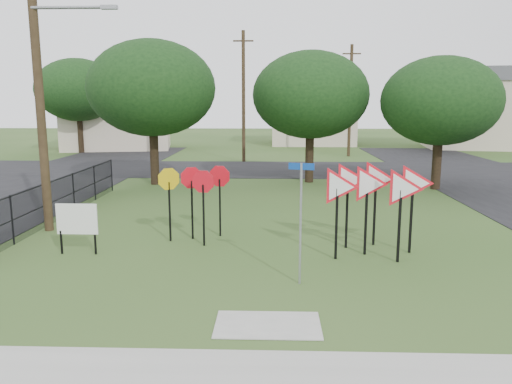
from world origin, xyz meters
TOP-DOWN VIEW (x-y plane):
  - ground at (0.00, 0.00)m, footprint 140.00×140.00m
  - sidewalk at (0.00, -4.20)m, footprint 30.00×1.60m
  - street_left at (-12.00, 10.00)m, footprint 8.00×50.00m
  - street_far at (0.00, 20.00)m, footprint 60.00×8.00m
  - curb_pad at (0.00, -2.40)m, footprint 2.00×1.20m
  - street_name_sign at (0.72, -0.15)m, footprint 0.57×0.16m
  - stop_sign_cluster at (-2.23, 3.48)m, footprint 2.11×1.28m
  - yield_sign_cluster at (2.84, 2.31)m, footprint 3.25×2.02m
  - info_board at (-5.32, 1.95)m, footprint 1.15×0.05m
  - utility_pole_main at (-7.24, 4.50)m, footprint 3.55×0.33m
  - far_pole_a at (-2.00, 24.00)m, footprint 1.40×0.24m
  - far_pole_b at (6.00, 28.00)m, footprint 1.40×0.24m
  - far_pole_c at (-10.00, 30.00)m, footprint 1.40×0.24m
  - fence_run at (-7.60, 6.25)m, footprint 0.05×11.55m
  - house_left at (-14.00, 34.00)m, footprint 10.58×8.88m
  - house_mid at (4.00, 40.00)m, footprint 8.40×8.40m
  - house_right at (18.00, 36.00)m, footprint 8.30×8.30m
  - tree_near_left at (-6.00, 14.00)m, footprint 6.40×6.40m
  - tree_near_mid at (2.00, 15.00)m, footprint 6.00×6.00m
  - tree_near_right at (8.00, 13.00)m, footprint 5.60×5.60m
  - tree_far_left at (-16.00, 30.00)m, footprint 6.80×6.80m
  - tree_far_right at (14.00, 32.00)m, footprint 6.00×6.00m

SIDE VIEW (x-z plane):
  - ground at x=0.00m, z-range 0.00..0.00m
  - sidewalk at x=0.00m, z-range 0.00..0.02m
  - street_left at x=-12.00m, z-range 0.00..0.02m
  - street_far at x=0.00m, z-range 0.00..0.02m
  - curb_pad at x=0.00m, z-range 0.00..0.02m
  - fence_run at x=-7.60m, z-range 0.03..1.53m
  - info_board at x=-5.32m, z-range 0.24..1.67m
  - street_name_sign at x=0.72m, z-range 0.22..3.05m
  - stop_sign_cluster at x=-2.23m, z-range 0.56..2.82m
  - yield_sign_cluster at x=2.84m, z-range 0.59..3.14m
  - house_mid at x=4.00m, z-range 0.05..6.25m
  - house_left at x=-14.00m, z-range 0.05..7.25m
  - house_right at x=18.00m, z-range 0.05..7.25m
  - tree_near_right at x=8.00m, z-range 1.06..7.39m
  - far_pole_b at x=6.00m, z-range 0.10..8.60m
  - tree_near_mid at x=2.00m, z-range 1.14..7.94m
  - tree_far_right at x=14.00m, z-range 1.14..7.94m
  - far_pole_a at x=-2.00m, z-range 0.10..9.10m
  - far_pole_c at x=-10.00m, z-range 0.10..9.10m
  - tree_near_left at x=-6.00m, z-range 1.22..8.49m
  - tree_far_left at x=-16.00m, z-range 1.31..9.04m
  - utility_pole_main at x=-7.24m, z-range 0.21..10.21m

